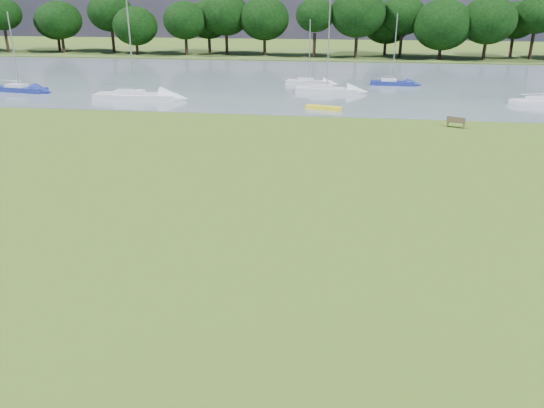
# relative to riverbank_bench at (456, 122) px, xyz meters

# --- Properties ---
(ground) EXTENTS (220.00, 220.00, 0.00)m
(ground) POSITION_rel_riverbank_bench_xyz_m (-12.59, -19.53, -0.42)
(ground) COLOR #5F6E28
(river) EXTENTS (220.00, 40.00, 0.10)m
(river) POSITION_rel_riverbank_bench_xyz_m (-12.59, 22.47, -0.42)
(river) COLOR slate
(river) RESTS_ON ground
(far_bank) EXTENTS (220.00, 20.00, 0.40)m
(far_bank) POSITION_rel_riverbank_bench_xyz_m (-12.59, 52.47, -0.42)
(far_bank) COLOR #4C6626
(far_bank) RESTS_ON ground
(riverbank_bench) EXTENTS (1.41, 0.88, 0.84)m
(riverbank_bench) POSITION_rel_riverbank_bench_xyz_m (0.00, 0.00, 0.00)
(riverbank_bench) COLOR brown
(riverbank_bench) RESTS_ON ground
(kayak) EXTENTS (3.26, 1.57, 0.32)m
(kayak) POSITION_rel_riverbank_bench_xyz_m (-10.20, 5.30, -0.21)
(kayak) COLOR yellow
(kayak) RESTS_ON river
(tree_line) EXTENTS (137.37, 8.18, 9.91)m
(tree_line) POSITION_rel_riverbank_bench_xyz_m (-14.86, 48.47, 5.48)
(tree_line) COLOR black
(tree_line) RESTS_ON far_bank
(sailboat_1) EXTENTS (4.84, 1.42, 7.58)m
(sailboat_1) POSITION_rel_riverbank_bench_xyz_m (-3.45, 20.30, 0.07)
(sailboat_1) COLOR navy
(sailboat_1) RESTS_ON river
(sailboat_2) EXTENTS (6.36, 1.94, 8.95)m
(sailboat_2) POSITION_rel_riverbank_bench_xyz_m (-10.42, 14.36, 0.08)
(sailboat_2) COLOR silver
(sailboat_2) RESTS_ON river
(sailboat_4) EXTENTS (7.82, 2.37, 10.04)m
(sailboat_4) POSITION_rel_riverbank_bench_xyz_m (-28.40, 7.69, 0.13)
(sailboat_4) COLOR silver
(sailboat_4) RESTS_ON river
(sailboat_6) EXTENTS (5.96, 2.57, 7.83)m
(sailboat_6) POSITION_rel_riverbank_bench_xyz_m (-41.87, 10.24, 0.09)
(sailboat_6) COLOR navy
(sailboat_6) RESTS_ON river
(sailboat_7) EXTENTS (5.18, 1.97, 6.93)m
(sailboat_7) POSITION_rel_riverbank_bench_xyz_m (-12.67, 19.38, 0.04)
(sailboat_7) COLOR silver
(sailboat_7) RESTS_ON river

